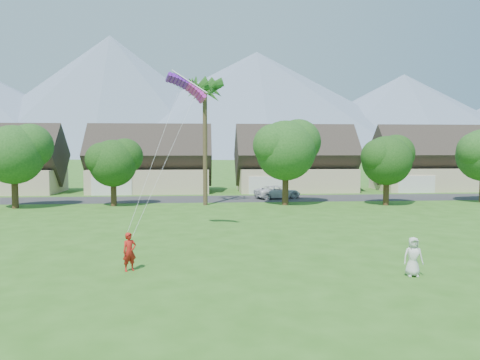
{
  "coord_description": "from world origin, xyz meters",
  "views": [
    {
      "loc": [
        -2.25,
        -18.11,
        5.77
      ],
      "look_at": [
        0.0,
        10.0,
        3.8
      ],
      "focal_mm": 35.0,
      "sensor_mm": 36.0,
      "label": 1
    }
  ],
  "objects": [
    {
      "name": "watcher",
      "position": [
        7.13,
        1.83,
        0.88
      ],
      "size": [
        0.92,
        0.66,
        1.77
      ],
      "primitive_type": "imported",
      "rotation": [
        0.0,
        0.0,
        -0.12
      ],
      "color": "silver",
      "rests_on": "ground"
    },
    {
      "name": "tree_row",
      "position": [
        -1.14,
        27.92,
        4.89
      ],
      "size": [
        62.27,
        6.67,
        8.45
      ],
      "color": "#47301C",
      "rests_on": "ground"
    },
    {
      "name": "mountain_ridge",
      "position": [
        10.4,
        260.0,
        29.07
      ],
      "size": [
        540.0,
        240.0,
        70.0
      ],
      "color": "slate",
      "rests_on": "ground"
    },
    {
      "name": "houses_row",
      "position": [
        0.49,
        42.99,
        3.44
      ],
      "size": [
        72.75,
        8.19,
        8.86
      ],
      "color": "beige",
      "rests_on": "ground"
    },
    {
      "name": "ground",
      "position": [
        0.0,
        0.0,
        0.0
      ],
      "size": [
        500.0,
        500.0,
        0.0
      ],
      "primitive_type": "plane",
      "color": "#2D6019",
      "rests_on": "ground"
    },
    {
      "name": "parked_car",
      "position": [
        6.2,
        34.0,
        0.73
      ],
      "size": [
        5.74,
        3.83,
        1.46
      ],
      "primitive_type": "imported",
      "rotation": [
        0.0,
        0.0,
        1.86
      ],
      "color": "silver",
      "rests_on": "ground"
    },
    {
      "name": "parafoil_kite",
      "position": [
        -3.22,
        13.08,
        9.83
      ],
      "size": [
        2.85,
        1.1,
        0.5
      ],
      "rotation": [
        0.0,
        0.0,
        0.08
      ],
      "color": "purple",
      "rests_on": "ground"
    },
    {
      "name": "kite_flyer",
      "position": [
        -5.68,
        3.76,
        0.9
      ],
      "size": [
        0.79,
        0.72,
        1.81
      ],
      "primitive_type": "imported",
      "rotation": [
        0.0,
        0.0,
        0.55
      ],
      "color": "#B21C14",
      "rests_on": "ground"
    },
    {
      "name": "street",
      "position": [
        0.0,
        34.0,
        0.01
      ],
      "size": [
        90.0,
        7.0,
        0.01
      ],
      "primitive_type": "cube",
      "color": "#2D2D30",
      "rests_on": "ground"
    },
    {
      "name": "fan_palm",
      "position": [
        -2.0,
        28.5,
        11.8
      ],
      "size": [
        3.0,
        3.0,
        13.8
      ],
      "color": "#4C3D26",
      "rests_on": "ground"
    }
  ]
}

